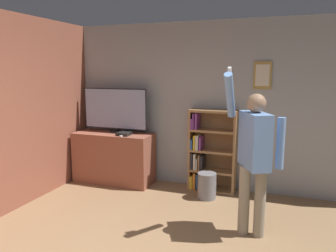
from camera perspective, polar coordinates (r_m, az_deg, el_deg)
name	(u,v)px	position (r m, az deg, el deg)	size (l,w,h in m)	color
wall_back	(200,106)	(5.41, 5.64, 3.53)	(6.33, 0.09, 2.70)	#9EA3A8
wall_side_brick	(23,111)	(5.10, -23.89, 2.35)	(0.06, 4.66, 2.70)	#93513D
tv_ledge	(114,158)	(5.78, -9.37, -5.44)	(1.36, 0.55, 0.86)	#93513D
television	(115,110)	(5.70, -9.17, 2.84)	(1.18, 0.22, 0.76)	black
game_console	(124,134)	(5.46, -7.67, -1.35)	(0.21, 0.21, 0.05)	black
remote_loose	(123,136)	(5.39, -7.81, -1.67)	(0.08, 0.14, 0.02)	white
bookshelf	(208,153)	(5.32, 6.99, -4.71)	(0.75, 0.28, 1.32)	#997047
person	(254,151)	(3.85, 14.77, -4.18)	(0.64, 0.59, 1.97)	gray
waste_bin	(207,186)	(5.08, 6.78, -10.29)	(0.28, 0.28, 0.40)	gray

